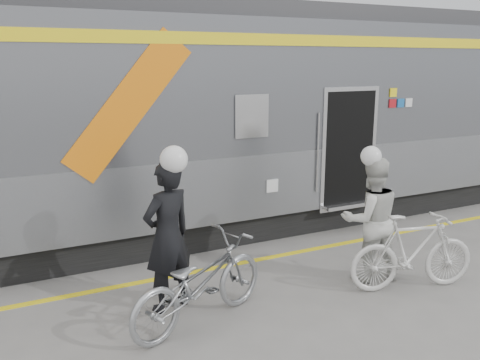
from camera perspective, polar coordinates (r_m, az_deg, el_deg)
ground at (r=6.33m, az=6.71°, el=-16.42°), size 90.00×90.00×0.00m
train at (r=9.55m, az=-3.92°, el=6.79°), size 24.00×3.17×4.10m
safety_strip at (r=8.02m, az=-1.75°, el=-9.64°), size 24.00×0.12×0.01m
man at (r=6.48m, az=-8.12°, el=-6.27°), size 0.83×0.68×1.95m
bicycle_left at (r=6.22m, az=-4.58°, el=-11.37°), size 2.16×1.38×1.07m
woman at (r=7.54m, az=14.45°, el=-4.30°), size 1.03×0.89×1.81m
bicycle_right at (r=7.47m, az=18.81°, el=-7.65°), size 1.89×0.97×1.10m
helmet_man at (r=6.19m, az=-8.47°, el=3.76°), size 0.34×0.34×0.34m
helmet_woman at (r=7.30m, az=14.92°, el=3.58°), size 0.29×0.29×0.29m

